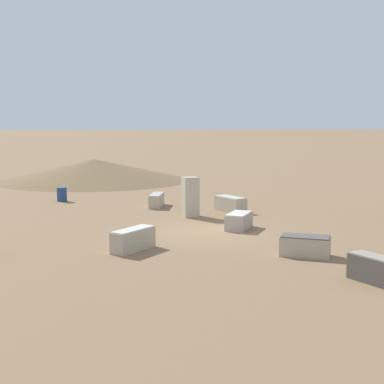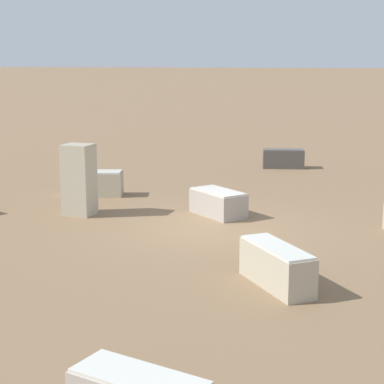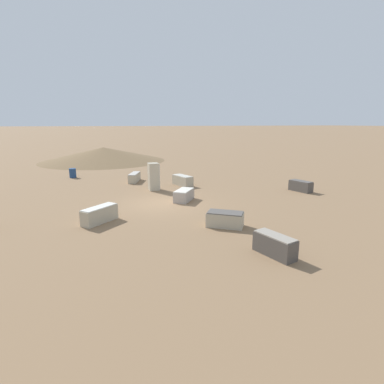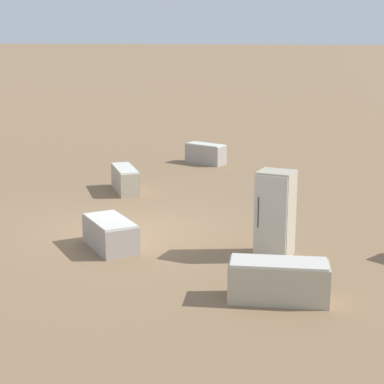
{
  "view_description": "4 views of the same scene",
  "coord_description": "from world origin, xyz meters",
  "px_view_note": "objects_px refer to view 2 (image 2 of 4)",
  "views": [
    {
      "loc": [
        6.96,
        19.81,
        4.21
      ],
      "look_at": [
        0.6,
        -0.33,
        1.58
      ],
      "focal_mm": 50.0,
      "sensor_mm": 36.0,
      "label": 1
    },
    {
      "loc": [
        14.3,
        4.18,
        3.9
      ],
      "look_at": [
        0.96,
        -0.15,
        1.07
      ],
      "focal_mm": 60.0,
      "sensor_mm": 36.0,
      "label": 2
    },
    {
      "loc": [
        3.98,
        16.06,
        4.46
      ],
      "look_at": [
        -1.43,
        1.07,
        0.79
      ],
      "focal_mm": 28.0,
      "sensor_mm": 36.0,
      "label": 3
    },
    {
      "loc": [
        -13.03,
        -7.44,
        4.54
      ],
      "look_at": [
        1.37,
        -0.95,
        0.76
      ],
      "focal_mm": 60.0,
      "sensor_mm": 36.0,
      "label": 4
    }
  ],
  "objects_px": {
    "discarded_fridge_0": "(218,203)",
    "discarded_fridge_8": "(93,183)",
    "discarded_fridge_1": "(283,159)",
    "discarded_fridge_3": "(79,180)",
    "discarded_fridge_7": "(276,266)"
  },
  "relations": [
    {
      "from": "discarded_fridge_0",
      "to": "discarded_fridge_8",
      "type": "xyz_separation_m",
      "value": [
        -1.31,
        -4.26,
        0.04
      ]
    },
    {
      "from": "discarded_fridge_1",
      "to": "discarded_fridge_8",
      "type": "bearing_deg",
      "value": 132.8
    },
    {
      "from": "discarded_fridge_8",
      "to": "discarded_fridge_0",
      "type": "bearing_deg",
      "value": -124.03
    },
    {
      "from": "discarded_fridge_3",
      "to": "discarded_fridge_8",
      "type": "relative_size",
      "value": 0.98
    },
    {
      "from": "discarded_fridge_1",
      "to": "discarded_fridge_8",
      "type": "distance_m",
      "value": 8.22
    },
    {
      "from": "discarded_fridge_3",
      "to": "discarded_fridge_7",
      "type": "height_order",
      "value": "discarded_fridge_3"
    },
    {
      "from": "discarded_fridge_0",
      "to": "discarded_fridge_3",
      "type": "relative_size",
      "value": 0.92
    },
    {
      "from": "discarded_fridge_3",
      "to": "discarded_fridge_7",
      "type": "distance_m",
      "value": 7.1
    },
    {
      "from": "discarded_fridge_0",
      "to": "discarded_fridge_3",
      "type": "bearing_deg",
      "value": -35.32
    },
    {
      "from": "discarded_fridge_3",
      "to": "discarded_fridge_7",
      "type": "xyz_separation_m",
      "value": [
        3.88,
        5.92,
        -0.55
      ]
    },
    {
      "from": "discarded_fridge_1",
      "to": "discarded_fridge_8",
      "type": "relative_size",
      "value": 0.87
    },
    {
      "from": "discarded_fridge_3",
      "to": "discarded_fridge_1",
      "type": "bearing_deg",
      "value": 68.25
    },
    {
      "from": "discarded_fridge_8",
      "to": "discarded_fridge_3",
      "type": "bearing_deg",
      "value": -178.12
    },
    {
      "from": "discarded_fridge_7",
      "to": "discarded_fridge_3",
      "type": "bearing_deg",
      "value": 106.48
    },
    {
      "from": "discarded_fridge_8",
      "to": "discarded_fridge_7",
      "type": "bearing_deg",
      "value": -149.71
    }
  ]
}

